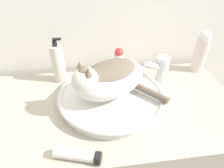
% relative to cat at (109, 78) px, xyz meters
% --- Properties ---
extents(wall_back, '(8.00, 0.05, 2.40)m').
position_rel_cat_xyz_m(wall_back, '(-0.00, 0.31, 0.19)').
color(wall_back, silver).
rests_on(wall_back, ground_plane).
extents(vanity_counter, '(1.05, 0.55, 0.89)m').
position_rel_cat_xyz_m(vanity_counter, '(-0.00, -0.02, -0.56)').
color(vanity_counter, '#B2A893').
rests_on(vanity_counter, ground_plane).
extents(sink_basin, '(0.43, 0.43, 0.04)m').
position_rel_cat_xyz_m(sink_basin, '(0.01, 0.01, -0.10)').
color(sink_basin, silver).
rests_on(sink_basin, vanity_counter).
extents(cat, '(0.38, 0.30, 0.17)m').
position_rel_cat_xyz_m(cat, '(0.00, 0.00, 0.00)').
color(cat, silver).
rests_on(cat, sink_basin).
extents(faucet, '(0.13, 0.08, 0.13)m').
position_rel_cat_xyz_m(faucet, '(0.25, 0.11, -0.04)').
color(faucet, silver).
rests_on(faucet, vanity_counter).
extents(deodorant_stick, '(0.04, 0.04, 0.15)m').
position_rel_cat_xyz_m(deodorant_stick, '(0.07, 0.19, -0.05)').
color(deodorant_stick, white).
rests_on(deodorant_stick, vanity_counter).
extents(soap_pump_bottle, '(0.06, 0.06, 0.21)m').
position_rel_cat_xyz_m(soap_pump_bottle, '(-0.21, 0.19, -0.03)').
color(soap_pump_bottle, silver).
rests_on(soap_pump_bottle, vanity_counter).
extents(lotion_bottle_white, '(0.06, 0.06, 0.21)m').
position_rel_cat_xyz_m(lotion_bottle_white, '(0.47, 0.19, -0.01)').
color(lotion_bottle_white, silver).
rests_on(lotion_bottle_white, vanity_counter).
extents(cream_tube, '(0.15, 0.08, 0.04)m').
position_rel_cat_xyz_m(cream_tube, '(-0.13, -0.25, -0.10)').
color(cream_tube, silver).
rests_on(cream_tube, vanity_counter).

